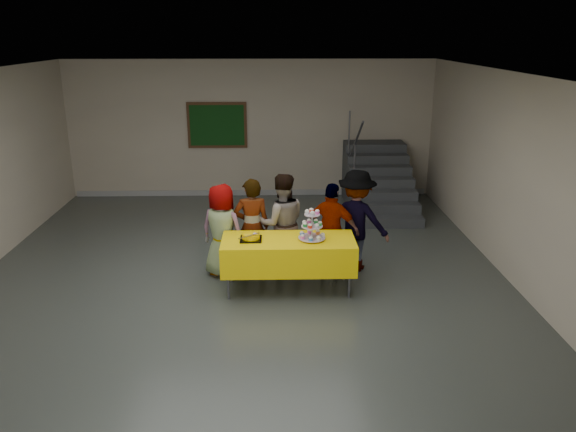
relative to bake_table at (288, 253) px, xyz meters
name	(u,v)px	position (x,y,z in m)	size (l,w,h in m)	color
room_shell	(236,144)	(-0.69, -0.03, 1.57)	(10.00, 10.04, 3.02)	#4C514C
bake_table	(288,253)	(0.00, 0.00, 0.00)	(1.88, 0.78, 0.77)	#595960
cupcake_stand	(312,228)	(0.33, -0.02, 0.39)	(0.38, 0.38, 0.44)	silver
bear_cake	(251,236)	(-0.53, 0.00, 0.27)	(0.32, 0.36, 0.12)	black
schoolchild_a	(222,231)	(-0.98, 0.55, 0.16)	(0.70, 0.45, 1.43)	slate
schoolchild_b	(252,227)	(-0.53, 0.59, 0.20)	(0.55, 0.36, 1.50)	slate
schoolchild_c	(282,223)	(-0.08, 0.68, 0.22)	(0.75, 0.59, 1.55)	slate
schoolchild_d	(332,230)	(0.67, 0.53, 0.16)	(0.84, 0.35, 1.43)	slate
schoolchild_e	(356,221)	(1.06, 0.73, 0.24)	(1.02, 0.59, 1.58)	slate
staircase	(377,183)	(2.00, 4.08, -0.07)	(1.30, 2.40, 2.04)	#424447
noticeboard	(217,125)	(-1.42, 4.92, 1.04)	(1.30, 0.05, 1.00)	#472B16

